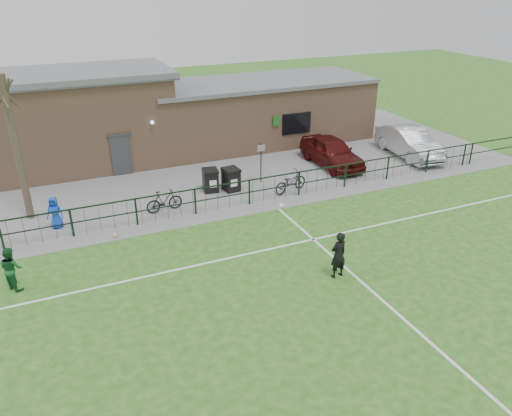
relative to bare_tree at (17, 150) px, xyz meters
name	(u,v)px	position (x,y,z in m)	size (l,w,h in m)	color
ground	(321,309)	(8.00, -10.50, -3.00)	(90.00, 90.00, 0.00)	#275B1A
paving_strip	(192,168)	(8.00, 3.00, -2.99)	(34.00, 13.00, 0.02)	slate
pitch_line_touch	(230,210)	(8.00, -2.70, -3.00)	(28.00, 0.10, 0.01)	white
pitch_line_mid	(267,250)	(8.00, -6.50, -3.00)	(28.00, 0.10, 0.01)	white
pitch_line_perp	(375,294)	(10.00, -10.50, -3.00)	(0.10, 16.00, 0.01)	white
perimeter_fence	(228,196)	(8.00, -2.50, -2.40)	(28.00, 0.10, 1.20)	black
bare_tree	(17,150)	(0.00, 0.00, 0.00)	(0.30, 0.30, 6.00)	#423528
wheelie_bin_left	(210,181)	(7.91, -0.36, -2.48)	(0.66, 0.75, 1.00)	black
wheelie_bin_right	(231,180)	(8.84, -0.67, -2.47)	(0.67, 0.76, 1.02)	black
sign_post	(261,163)	(10.56, -0.29, -1.98)	(0.06, 0.06, 2.00)	black
car_maroon	(332,152)	(15.00, 0.37, -2.21)	(1.82, 4.52, 1.54)	#440C0C
car_silver	(409,142)	(19.79, -0.09, -2.18)	(1.70, 4.87, 1.60)	#9A9DA2
bicycle_d	(164,201)	(5.36, -1.68, -2.49)	(0.46, 1.62, 0.97)	black
bicycle_e	(290,182)	(11.33, -1.97, -2.48)	(0.66, 1.89, 0.99)	black
spectator_child	(55,213)	(0.97, -1.46, -2.31)	(0.66, 0.43, 1.35)	blue
goalkeeper_kick	(337,254)	(9.41, -9.03, -2.14)	(1.15, 3.22, 1.67)	black
outfield_player	(11,268)	(-0.61, -5.43, -2.25)	(0.73, 0.57, 1.49)	#175327
ball_ground	(115,235)	(2.95, -3.22, -2.90)	(0.20, 0.20, 0.20)	white
clubhouse	(158,116)	(7.12, 6.00, -0.78)	(24.25, 5.40, 4.96)	#A97D5E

